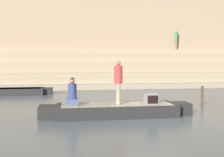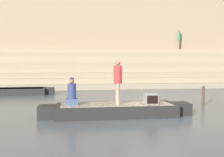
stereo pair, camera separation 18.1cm
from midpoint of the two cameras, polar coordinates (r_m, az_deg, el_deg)
ground_plane at (r=10.37m, az=9.81°, el=-7.83°), size 120.00×120.00×0.00m
ghat_steps at (r=22.84m, az=0.08°, el=1.31°), size 36.00×4.90×3.32m
back_wall at (r=25.28m, az=-0.64°, el=9.46°), size 34.20×1.28×9.42m
rowboat_main at (r=10.00m, az=1.44°, el=-6.79°), size 5.75×1.50×0.46m
person_standing at (r=9.83m, az=1.79°, el=-0.13°), size 0.32×0.32×1.64m
person_rowing at (r=9.81m, az=-8.21°, el=-3.30°), size 0.44×0.35×1.03m
tv_set at (r=10.07m, az=8.98°, el=-4.42°), size 0.49×0.42×0.38m
moored_boat_shore at (r=17.72m, az=-19.97°, el=-2.59°), size 4.80×1.25×0.42m
mooring_post at (r=13.15m, az=19.59°, el=-3.58°), size 0.13×0.13×0.92m
person_on_steps at (r=26.05m, az=14.52°, el=8.45°), size 0.30×0.30×1.76m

